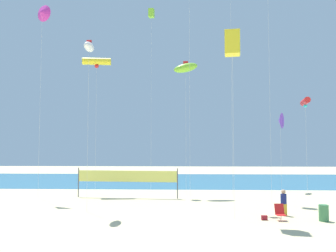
# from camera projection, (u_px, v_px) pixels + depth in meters

# --- Properties ---
(ground_plane) EXTENTS (120.00, 120.00, 0.00)m
(ground_plane) POSITION_uv_depth(u_px,v_px,m) (142.00, 240.00, 15.10)
(ground_plane) COLOR beige
(ocean_band) EXTENTS (120.00, 20.00, 0.01)m
(ocean_band) POSITION_uv_depth(u_px,v_px,m) (168.00, 180.00, 43.29)
(ocean_band) COLOR teal
(ocean_band) RESTS_ON ground
(beachgoer_navy_shirt) EXTENTS (0.35, 0.35, 1.54)m
(beachgoer_navy_shirt) POSITION_uv_depth(u_px,v_px,m) (284.00, 202.00, 20.64)
(beachgoer_navy_shirt) COLOR gold
(beachgoer_navy_shirt) RESTS_ON ground
(folding_beach_chair) EXTENTS (0.52, 0.65, 0.89)m
(folding_beach_chair) POSITION_uv_depth(u_px,v_px,m) (280.00, 212.00, 19.28)
(folding_beach_chair) COLOR red
(folding_beach_chair) RESTS_ON ground
(trash_barrel) EXTENTS (0.52, 0.52, 0.90)m
(trash_barrel) POSITION_uv_depth(u_px,v_px,m) (324.00, 213.00, 19.03)
(trash_barrel) COLOR #3F7F4C
(trash_barrel) RESTS_ON ground
(volleyball_net) EXTENTS (8.27, 0.76, 2.40)m
(volleyball_net) POSITION_uv_depth(u_px,v_px,m) (127.00, 177.00, 28.06)
(volleyball_net) COLOR #4C4C51
(volleyball_net) RESTS_ON ground
(beach_handbag) EXTENTS (0.32, 0.16, 0.26)m
(beach_handbag) POSITION_uv_depth(u_px,v_px,m) (264.00, 218.00, 19.31)
(beach_handbag) COLOR maroon
(beach_handbag) RESTS_ON ground
(kite_violet_delta) EXTENTS (1.03, 1.44, 7.35)m
(kite_violet_delta) POSITION_uv_depth(u_px,v_px,m) (280.00, 121.00, 32.85)
(kite_violet_delta) COLOR silver
(kite_violet_delta) RESTS_ON ground
(kite_magenta_delta) EXTENTS (1.48, 0.93, 16.09)m
(kite_magenta_delta) POSITION_uv_depth(u_px,v_px,m) (42.00, 13.00, 29.04)
(kite_magenta_delta) COLOR silver
(kite_magenta_delta) RESTS_ON ground
(kite_white_inflatable) EXTENTS (0.67, 1.72, 11.06)m
(kite_white_inflatable) POSITION_uv_depth(u_px,v_px,m) (89.00, 47.00, 22.52)
(kite_white_inflatable) COLOR silver
(kite_white_inflatable) RESTS_ON ground
(kite_yellow_box) EXTENTS (1.00, 1.00, 10.90)m
(kite_yellow_box) POSITION_uv_depth(u_px,v_px,m) (232.00, 43.00, 20.36)
(kite_yellow_box) COLOR silver
(kite_yellow_box) RESTS_ON ground
(kite_yellow_tube) EXTENTS (2.65, 0.98, 12.35)m
(kite_yellow_tube) POSITION_uv_depth(u_px,v_px,m) (97.00, 62.00, 31.98)
(kite_yellow_tube) COLOR silver
(kite_yellow_tube) RESTS_ON ground
(kite_red_tube) EXTENTS (0.89, 2.23, 8.18)m
(kite_red_tube) POSITION_uv_depth(u_px,v_px,m) (305.00, 102.00, 29.04)
(kite_red_tube) COLOR silver
(kite_red_tube) RESTS_ON ground
(kite_lime_inflatable) EXTENTS (2.43, 1.22, 11.77)m
(kite_lime_inflatable) POSITION_uv_depth(u_px,v_px,m) (186.00, 68.00, 30.69)
(kite_lime_inflatable) COLOR silver
(kite_lime_inflatable) RESTS_ON ground
(kite_lime_box) EXTENTS (0.58, 0.58, 17.34)m
(kite_lime_box) POSITION_uv_depth(u_px,v_px,m) (151.00, 14.00, 33.14)
(kite_lime_box) COLOR silver
(kite_lime_box) RESTS_ON ground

